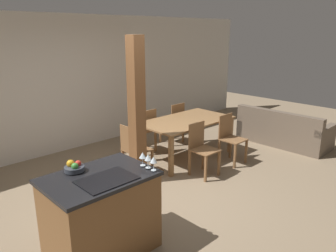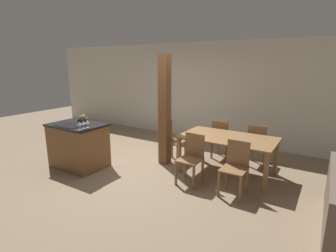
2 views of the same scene
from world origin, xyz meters
name	(u,v)px [view 1 (image 1 of 2)]	position (x,y,z in m)	size (l,w,h in m)	color
ground_plane	(148,198)	(0.00, 0.00, 0.00)	(16.00, 16.00, 0.00)	#847056
wall_back	(54,86)	(0.00, 2.77, 1.35)	(11.20, 0.08, 2.70)	silver
kitchen_island	(101,214)	(-1.14, -0.56, 0.46)	(1.13, 0.79, 0.93)	brown
fruit_bowl	(74,167)	(-1.27, -0.30, 0.98)	(0.21, 0.21, 0.12)	#383D47
wine_glass_near	(154,160)	(-0.65, -0.88, 1.05)	(0.08, 0.08, 0.16)	silver
wine_glass_middle	(148,158)	(-0.65, -0.79, 1.05)	(0.08, 0.08, 0.16)	silver
wine_glass_far	(143,156)	(-0.65, -0.70, 1.05)	(0.08, 0.08, 0.16)	silver
dining_table	(186,124)	(1.62, 0.76, 0.66)	(1.80, 1.01, 0.75)	olive
dining_chair_near_left	(202,148)	(1.21, 0.02, 0.48)	(0.40, 0.40, 0.90)	brown
dining_chair_near_right	(230,137)	(2.02, 0.02, 0.48)	(0.40, 0.40, 0.90)	brown
dining_chair_far_left	(145,130)	(1.21, 1.50, 0.48)	(0.40, 0.40, 0.90)	brown
dining_chair_far_right	(174,122)	(2.02, 1.50, 0.48)	(0.40, 0.40, 0.90)	brown
dining_chair_head_end	(134,149)	(0.35, 0.76, 0.48)	(0.40, 0.40, 0.90)	brown
couch	(283,132)	(3.70, -0.17, 0.27)	(0.83, 1.89, 0.77)	brown
timber_post	(137,112)	(0.28, 0.57, 1.16)	(0.20, 0.20, 2.32)	brown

